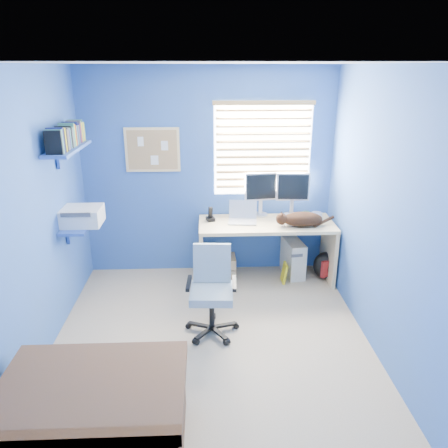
{
  "coord_description": "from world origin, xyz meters",
  "views": [
    {
      "loc": [
        -0.03,
        -3.55,
        2.49
      ],
      "look_at": [
        0.15,
        0.65,
        0.95
      ],
      "focal_mm": 35.0,
      "sensor_mm": 36.0,
      "label": 1
    }
  ],
  "objects_px": {
    "tower_pc": "(293,258)",
    "office_chair": "(212,301)",
    "cat": "(302,219)",
    "desk": "(265,251)",
    "laptop": "(243,213)"
  },
  "relations": [
    {
      "from": "desk",
      "to": "tower_pc",
      "type": "height_order",
      "value": "desk"
    },
    {
      "from": "cat",
      "to": "tower_pc",
      "type": "distance_m",
      "value": 0.65
    },
    {
      "from": "cat",
      "to": "tower_pc",
      "type": "bearing_deg",
      "value": 92.69
    },
    {
      "from": "office_chair",
      "to": "laptop",
      "type": "bearing_deg",
      "value": 70.7
    },
    {
      "from": "desk",
      "to": "cat",
      "type": "height_order",
      "value": "cat"
    },
    {
      "from": "desk",
      "to": "cat",
      "type": "relative_size",
      "value": 3.42
    },
    {
      "from": "tower_pc",
      "to": "office_chair",
      "type": "height_order",
      "value": "office_chair"
    },
    {
      "from": "desk",
      "to": "tower_pc",
      "type": "bearing_deg",
      "value": 17.08
    },
    {
      "from": "desk",
      "to": "office_chair",
      "type": "relative_size",
      "value": 1.85
    },
    {
      "from": "tower_pc",
      "to": "office_chair",
      "type": "distance_m",
      "value": 1.58
    },
    {
      "from": "tower_pc",
      "to": "cat",
      "type": "bearing_deg",
      "value": -91.65
    },
    {
      "from": "office_chair",
      "to": "cat",
      "type": "bearing_deg",
      "value": 41.58
    },
    {
      "from": "desk",
      "to": "tower_pc",
      "type": "relative_size",
      "value": 3.53
    },
    {
      "from": "tower_pc",
      "to": "office_chair",
      "type": "relative_size",
      "value": 0.53
    },
    {
      "from": "tower_pc",
      "to": "office_chair",
      "type": "bearing_deg",
      "value": -139.46
    }
  ]
}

